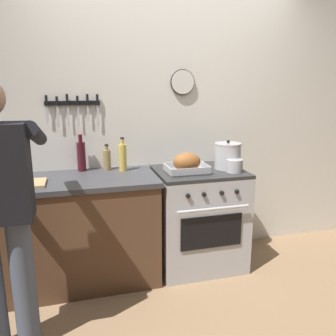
{
  "coord_description": "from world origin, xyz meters",
  "views": [
    {
      "loc": [
        -0.8,
        -1.71,
        1.61
      ],
      "look_at": [
        -0.1,
        0.85,
        0.97
      ],
      "focal_mm": 36.14,
      "sensor_mm": 36.0,
      "label": 1
    }
  ],
  "objects_px": {
    "saucepan": "(234,166)",
    "bottle_cooking_oil": "(123,157)",
    "cutting_board": "(20,184)",
    "roasting_pan": "(187,164)",
    "stock_pot": "(228,156)",
    "bottle_vinegar": "(107,159)",
    "bottle_wine_red": "(81,156)",
    "stove": "(198,218)"
  },
  "relations": [
    {
      "from": "saucepan",
      "to": "cutting_board",
      "type": "bearing_deg",
      "value": 178.66
    },
    {
      "from": "saucepan",
      "to": "bottle_cooking_oil",
      "type": "bearing_deg",
      "value": 162.44
    },
    {
      "from": "saucepan",
      "to": "bottle_cooking_oil",
      "type": "xyz_separation_m",
      "value": [
        -0.91,
        0.29,
        0.07
      ]
    },
    {
      "from": "stove",
      "to": "stock_pot",
      "type": "height_order",
      "value": "stock_pot"
    },
    {
      "from": "roasting_pan",
      "to": "stock_pot",
      "type": "height_order",
      "value": "stock_pot"
    },
    {
      "from": "saucepan",
      "to": "roasting_pan",
      "type": "bearing_deg",
      "value": 168.17
    },
    {
      "from": "stock_pot",
      "to": "bottle_cooking_oil",
      "type": "distance_m",
      "value": 0.92
    },
    {
      "from": "stove",
      "to": "stock_pot",
      "type": "distance_m",
      "value": 0.62
    },
    {
      "from": "stock_pot",
      "to": "bottle_cooking_oil",
      "type": "bearing_deg",
      "value": 170.44
    },
    {
      "from": "saucepan",
      "to": "bottle_cooking_oil",
      "type": "height_order",
      "value": "bottle_cooking_oil"
    },
    {
      "from": "bottle_cooking_oil",
      "to": "stove",
      "type": "bearing_deg",
      "value": -12.65
    },
    {
      "from": "stock_pot",
      "to": "bottle_vinegar",
      "type": "relative_size",
      "value": 1.13
    },
    {
      "from": "cutting_board",
      "to": "bottle_vinegar",
      "type": "height_order",
      "value": "bottle_vinegar"
    },
    {
      "from": "roasting_pan",
      "to": "bottle_wine_red",
      "type": "distance_m",
      "value": 0.91
    },
    {
      "from": "cutting_board",
      "to": "stove",
      "type": "bearing_deg",
      "value": 4.08
    },
    {
      "from": "bottle_wine_red",
      "to": "stock_pot",
      "type": "bearing_deg",
      "value": -11.12
    },
    {
      "from": "stove",
      "to": "bottle_wine_red",
      "type": "height_order",
      "value": "bottle_wine_red"
    },
    {
      "from": "cutting_board",
      "to": "bottle_wine_red",
      "type": "distance_m",
      "value": 0.58
    },
    {
      "from": "cutting_board",
      "to": "bottle_vinegar",
      "type": "bearing_deg",
      "value": 25.59
    },
    {
      "from": "roasting_pan",
      "to": "cutting_board",
      "type": "distance_m",
      "value": 1.31
    },
    {
      "from": "stove",
      "to": "roasting_pan",
      "type": "bearing_deg",
      "value": -156.38
    },
    {
      "from": "bottle_cooking_oil",
      "to": "bottle_wine_red",
      "type": "relative_size",
      "value": 0.92
    },
    {
      "from": "saucepan",
      "to": "bottle_vinegar",
      "type": "distance_m",
      "value": 1.1
    },
    {
      "from": "cutting_board",
      "to": "bottle_cooking_oil",
      "type": "bearing_deg",
      "value": 17.37
    },
    {
      "from": "stove",
      "to": "roasting_pan",
      "type": "distance_m",
      "value": 0.55
    },
    {
      "from": "roasting_pan",
      "to": "cutting_board",
      "type": "xyz_separation_m",
      "value": [
        -1.31,
        -0.04,
        -0.07
      ]
    },
    {
      "from": "saucepan",
      "to": "bottle_vinegar",
      "type": "height_order",
      "value": "bottle_vinegar"
    },
    {
      "from": "stock_pot",
      "to": "bottle_wine_red",
      "type": "xyz_separation_m",
      "value": [
        -1.25,
        0.25,
        0.02
      ]
    },
    {
      "from": "stove",
      "to": "bottle_vinegar",
      "type": "height_order",
      "value": "bottle_vinegar"
    },
    {
      "from": "bottle_cooking_oil",
      "to": "bottle_vinegar",
      "type": "bearing_deg",
      "value": 150.91
    },
    {
      "from": "bottle_vinegar",
      "to": "cutting_board",
      "type": "bearing_deg",
      "value": -154.41
    },
    {
      "from": "bottle_cooking_oil",
      "to": "cutting_board",
      "type": "bearing_deg",
      "value": -162.63
    },
    {
      "from": "roasting_pan",
      "to": "bottle_cooking_oil",
      "type": "height_order",
      "value": "bottle_cooking_oil"
    },
    {
      "from": "saucepan",
      "to": "bottle_vinegar",
      "type": "relative_size",
      "value": 0.62
    },
    {
      "from": "roasting_pan",
      "to": "stock_pot",
      "type": "xyz_separation_m",
      "value": [
        0.4,
        0.05,
        0.04
      ]
    },
    {
      "from": "stock_pot",
      "to": "saucepan",
      "type": "height_order",
      "value": "stock_pot"
    },
    {
      "from": "saucepan",
      "to": "stock_pot",
      "type": "bearing_deg",
      "value": 90.87
    },
    {
      "from": "bottle_vinegar",
      "to": "bottle_wine_red",
      "type": "bearing_deg",
      "value": 174.18
    },
    {
      "from": "bottle_cooking_oil",
      "to": "bottle_wine_red",
      "type": "bearing_deg",
      "value": 164.83
    },
    {
      "from": "bottle_vinegar",
      "to": "saucepan",
      "type": "bearing_deg",
      "value": -19.08
    },
    {
      "from": "roasting_pan",
      "to": "saucepan",
      "type": "bearing_deg",
      "value": -11.83
    },
    {
      "from": "roasting_pan",
      "to": "cutting_board",
      "type": "height_order",
      "value": "roasting_pan"
    }
  ]
}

